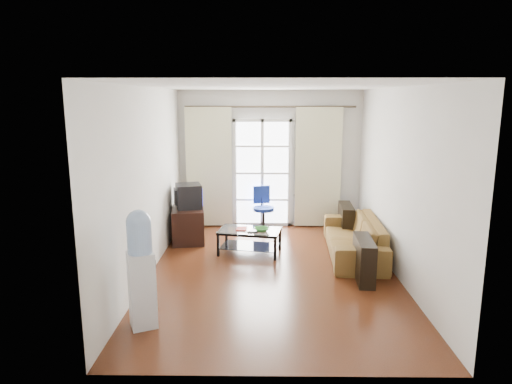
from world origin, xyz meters
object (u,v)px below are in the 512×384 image
crt_tv (188,196)px  water_cooler (141,267)px  task_chair (263,217)px  sofa (354,237)px  coffee_table (250,238)px  tv_stand (188,224)px

crt_tv → water_cooler: water_cooler is taller
task_chair → crt_tv: bearing=-165.2°
sofa → crt_tv: size_ratio=3.77×
sofa → coffee_table: (-1.71, 0.06, -0.04)m
coffee_table → task_chair: (0.23, 1.43, -0.01)m
coffee_table → tv_stand: bearing=148.8°
task_chair → tv_stand: bearing=-164.8°
coffee_table → water_cooler: (-1.14, -2.50, 0.45)m
tv_stand → crt_tv: 0.52m
coffee_table → tv_stand: 1.32m
tv_stand → water_cooler: bearing=-98.9°
sofa → tv_stand: 2.94m
sofa → coffee_table: bearing=-88.7°
task_chair → water_cooler: water_cooler is taller
sofa → water_cooler: water_cooler is taller
tv_stand → coffee_table: bearing=-39.9°
sofa → tv_stand: bearing=-101.3°
sofa → task_chair: (-1.48, 1.49, -0.05)m
tv_stand → water_cooler: 3.21m
coffee_table → water_cooler: 2.78m
tv_stand → task_chair: 1.56m
tv_stand → task_chair: (1.36, 0.75, -0.06)m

